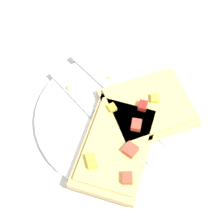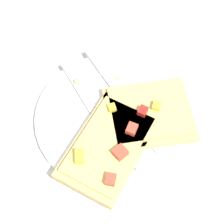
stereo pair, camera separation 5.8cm
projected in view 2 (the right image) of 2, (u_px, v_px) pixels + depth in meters
ground_plane at (112, 119)px, 0.60m from camera, size 4.00×4.00×0.00m
plate at (112, 117)px, 0.60m from camera, size 0.24×0.24×0.01m
fork at (99, 120)px, 0.58m from camera, size 0.23×0.05×0.01m
knife at (117, 89)px, 0.61m from camera, size 0.22×0.05×0.01m
pizza_slice_main at (108, 146)px, 0.55m from camera, size 0.15×0.18×0.03m
pizza_slice_corner at (149, 113)px, 0.58m from camera, size 0.16×0.17×0.03m
crumb_scatter at (114, 99)px, 0.60m from camera, size 0.15×0.13×0.01m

